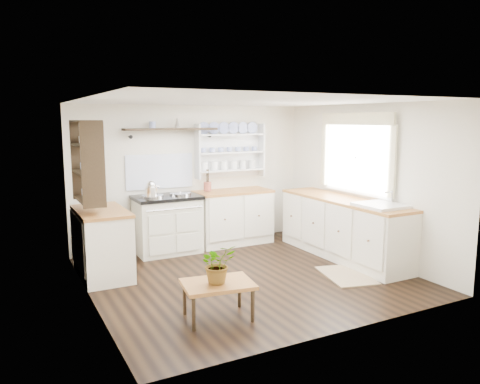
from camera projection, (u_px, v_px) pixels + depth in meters
floor at (247, 276)px, 6.26m from camera, size 4.00×3.80×0.01m
wall_back at (193, 176)px, 7.74m from camera, size 4.00×0.02×2.30m
wall_right at (365, 182)px, 7.00m from camera, size 0.02×3.80×2.30m
wall_left at (88, 204)px, 5.16m from camera, size 0.02×3.80×2.30m
ceiling at (247, 101)px, 5.90m from camera, size 4.00×3.80×0.01m
window at (356, 153)px, 7.04m from camera, size 0.08×1.55×1.22m
aga_cooker at (167, 224)px, 7.30m from camera, size 1.01×0.70×0.93m
back_cabinets at (233, 216)px, 7.86m from camera, size 1.27×0.63×0.90m
right_cabinets at (343, 227)px, 7.05m from camera, size 0.62×2.43×0.90m
belfast_sink at (380, 214)px, 6.34m from camera, size 0.55×0.60×0.45m
left_cabinets at (102, 242)px, 6.19m from camera, size 0.62×1.13×0.90m
plate_rack at (229, 150)px, 7.95m from camera, size 1.20×0.22×0.90m
high_shelf at (171, 130)px, 7.33m from camera, size 1.50×0.29×0.16m
left_shelving at (87, 161)px, 5.96m from camera, size 0.28×0.80×1.05m
kettle at (151, 189)px, 6.98m from camera, size 0.19×0.19×0.23m
utensil_crock at (207, 187)px, 7.65m from camera, size 0.13×0.13×0.15m
center_table at (218, 287)px, 4.87m from camera, size 0.79×0.62×0.39m
potted_plant at (218, 263)px, 4.83m from camera, size 0.38×0.33×0.41m
floor_rug at (346, 275)px, 6.25m from camera, size 0.74×0.96×0.02m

